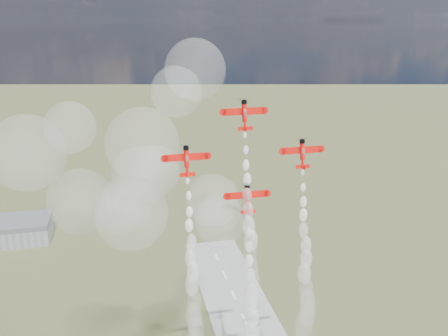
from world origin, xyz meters
TOP-DOWN VIEW (x-y plane):
  - hangar at (-120.00, 180.00)m, footprint 50.00×28.00m
  - plane_lead at (-17.27, 10.96)m, footprint 11.41×3.85m
  - plane_left at (-33.20, 8.88)m, footprint 11.41×3.85m
  - plane_right at (-1.34, 8.88)m, footprint 11.41×3.85m
  - plane_slot at (-17.27, 6.80)m, footprint 11.41×3.85m
  - smoke_trail_lead at (-17.07, 3.59)m, footprint 5.23×11.08m
  - smoke_trail_left at (-33.44, 1.15)m, footprint 5.64×11.63m
  - smoke_trail_right at (-1.30, 1.35)m, footprint 6.07×11.11m
  - drifted_smoke_cloud at (-48.01, 24.68)m, footprint 70.71×39.76m

SIDE VIEW (x-z plane):
  - hangar at x=-120.00m, z-range 0.00..13.00m
  - smoke_trail_left at x=-33.44m, z-range 31.15..78.64m
  - smoke_trail_right at x=-1.30m, z-range 31.82..78.25m
  - smoke_trail_lead at x=-17.07m, z-range 41.87..89.49m
  - plane_slot at x=-17.27m, z-range 79.77..87.85m
  - drifted_smoke_cloud at x=-48.01m, z-range 59.77..118.61m
  - plane_left at x=-33.20m, z-range 90.73..98.81m
  - plane_right at x=-1.34m, z-range 90.73..98.81m
  - plane_lead at x=-17.27m, z-range 101.68..109.76m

